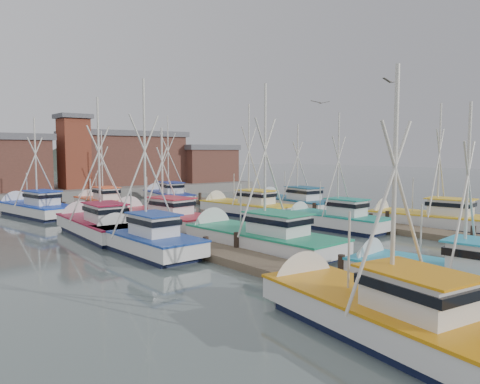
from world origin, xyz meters
TOP-DOWN VIEW (x-y plane):
  - ground at (0.00, 0.00)m, footprint 260.00×260.00m
  - dock_left at (-7.00, 4.04)m, footprint 2.30×46.00m
  - dock_right at (7.00, 4.04)m, footprint 2.30×46.00m
  - quay at (0.00, 37.00)m, footprint 44.00×16.00m
  - shed_center at (6.00, 37.00)m, footprint 14.84×9.54m
  - shed_right at (17.00, 34.00)m, footprint 8.48×6.36m
  - lookout_tower at (-2.00, 33.00)m, footprint 3.60×3.60m
  - boat_0 at (-4.25, -12.55)m, footprint 3.82×9.11m
  - boat_2 at (-9.58, -13.01)m, footprint 4.17×9.64m
  - boat_4 at (-4.41, -1.62)m, footprint 4.10×10.44m
  - boat_5 at (4.32, 0.24)m, footprint 3.50×8.40m
  - boat_6 at (-9.61, 2.02)m, footprint 4.06×8.95m
  - boat_7 at (9.84, -3.97)m, footprint 4.58×9.77m
  - boat_8 at (-4.70, 9.03)m, footprint 4.41×10.31m
  - boat_9 at (4.20, 9.84)m, footprint 4.10×9.77m
  - boat_10 at (-9.47, 8.40)m, footprint 4.05×9.86m
  - boat_11 at (9.99, 9.58)m, footprint 3.86×9.86m
  - boat_12 at (-4.03, 20.86)m, footprint 3.25×8.40m
  - boat_13 at (4.40, 23.14)m, footprint 4.56×9.71m
  - boat_14 at (-10.08, 20.55)m, footprint 4.47×9.99m
  - gull_near at (0.07, -7.19)m, footprint 1.55×0.62m
  - gull_far at (2.94, 0.09)m, footprint 1.48×0.65m

SIDE VIEW (x-z plane):
  - ground at x=0.00m, z-range 0.00..0.00m
  - dock_left at x=-7.00m, z-range -0.54..0.96m
  - dock_right at x=7.00m, z-range -0.54..0.96m
  - quay at x=0.00m, z-range 0.00..1.20m
  - boat_8 at x=-4.70m, z-range -3.37..4.72m
  - boat_0 at x=-4.25m, z-range -3.34..4.70m
  - boat_12 at x=-4.03m, z-range -3.35..4.70m
  - boat_5 at x=4.32m, z-range -3.73..5.09m
  - boat_11 at x=9.99m, z-range -3.74..5.11m
  - boat_2 at x=-9.58m, z-range -3.69..5.05m
  - boat_14 at x=-10.08m, z-range -3.90..5.27m
  - boat_7 at x=9.84m, z-range -4.14..5.51m
  - boat_4 at x=-4.41m, z-range -4.35..5.72m
  - boat_13 at x=4.40m, z-range -4.38..5.75m
  - boat_9 at x=4.20m, z-range -4.47..5.84m
  - boat_10 at x=-9.47m, z-range -4.21..5.58m
  - boat_6 at x=-9.61m, z-range -4.34..5.71m
  - shed_right at x=17.00m, z-range 1.24..6.44m
  - shed_center at x=6.00m, z-range 1.24..8.14m
  - lookout_tower at x=-2.00m, z-range 1.30..9.80m
  - gull_far at x=2.94m, z-range 8.66..8.90m
  - gull_near at x=0.07m, z-range 8.97..9.21m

